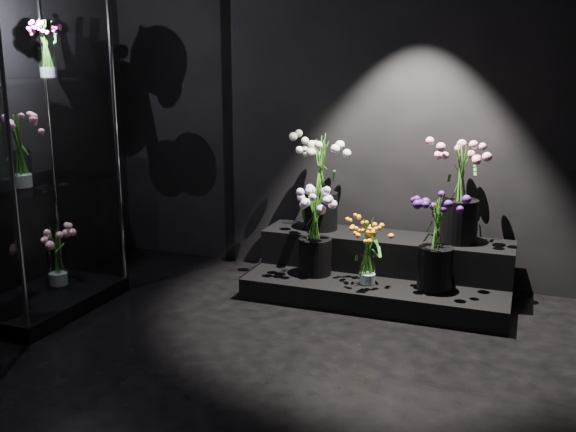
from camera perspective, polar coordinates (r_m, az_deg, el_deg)
The scene contains 12 objects.
floor at distance 3.80m, azimuth -5.44°, elevation -13.72°, with size 4.00×4.00×0.00m, color black.
wall_back at distance 5.26m, azimuth 3.96°, elevation 9.81°, with size 4.00×4.00×0.00m, color black.
display_riser at distance 4.99m, azimuth 8.28°, elevation -4.83°, with size 1.92×0.85×0.43m.
display_case at distance 4.72m, azimuth -21.74°, elevation 5.96°, with size 0.65×1.08×2.38m.
bouquet_orange_bells at distance 4.67m, azimuth 7.15°, elevation -3.03°, with size 0.37×0.37×0.48m.
bouquet_lilac at distance 4.82m, azimuth 2.45°, elevation -0.97°, with size 0.42×0.42×0.66m.
bouquet_purple at distance 4.59m, azimuth 13.08°, elevation -1.93°, with size 0.45×0.45×0.67m.
bouquet_cream_roses at distance 5.09m, azimuth 2.95°, elevation 3.41°, with size 0.48×0.48×0.75m.
bouquet_pink_roses at distance 4.87m, azimuth 15.13°, elevation 2.40°, with size 0.42×0.42×0.75m.
bouquet_case_pink at distance 4.57m, azimuth -22.79°, elevation 5.51°, with size 0.41×0.41×0.48m.
bouquet_case_magenta at distance 4.81m, azimuth -20.70°, elevation 13.89°, with size 0.26×0.26×0.40m.
bouquet_case_base_pink at distance 5.06m, azimuth -19.90°, elevation -3.15°, with size 0.37×0.37×0.46m.
Camera 1 is at (1.52, -3.02, 1.73)m, focal length 40.00 mm.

